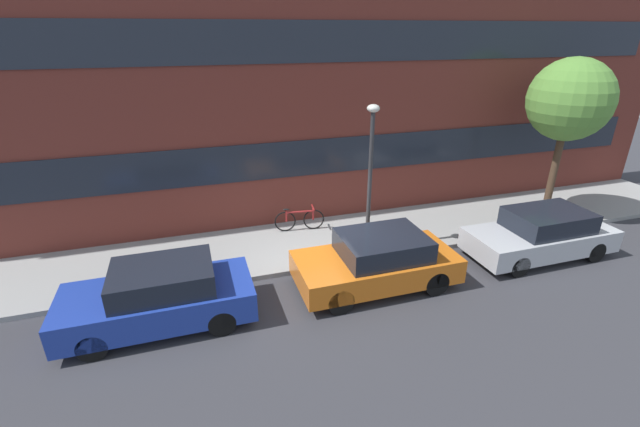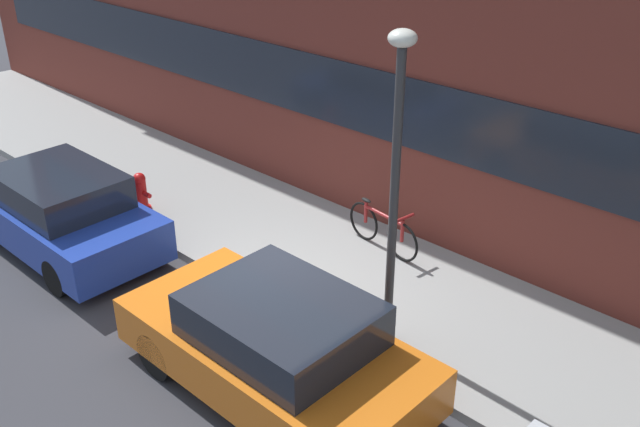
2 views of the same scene
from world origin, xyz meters
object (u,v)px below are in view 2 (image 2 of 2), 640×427
object	(u,v)px
fire_hydrant	(141,191)
lamp_post	(396,159)
parked_car_blue	(60,211)
parked_car_orange	(276,345)
bicycle	(383,229)

from	to	relation	value
fire_hydrant	lamp_post	size ratio (longest dim) A/B	0.17
parked_car_blue	parked_car_orange	bearing A→B (deg)	-180.00
bicycle	lamp_post	distance (m)	3.11
lamp_post	parked_car_blue	bearing A→B (deg)	-163.66
parked_car_orange	parked_car_blue	bearing A→B (deg)	0.00
fire_hydrant	parked_car_orange	bearing A→B (deg)	-16.87
parked_car_orange	fire_hydrant	world-z (taller)	parked_car_orange
parked_car_orange	bicycle	world-z (taller)	parked_car_orange
parked_car_blue	fire_hydrant	size ratio (longest dim) A/B	5.65
fire_hydrant	bicycle	distance (m)	4.33
parked_car_orange	bicycle	size ratio (longest dim) A/B	2.56
bicycle	lamp_post	world-z (taller)	lamp_post
fire_hydrant	bicycle	world-z (taller)	bicycle
parked_car_blue	lamp_post	size ratio (longest dim) A/B	0.98
bicycle	lamp_post	xyz separation A→B (m)	(1.47, -1.72, 2.13)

